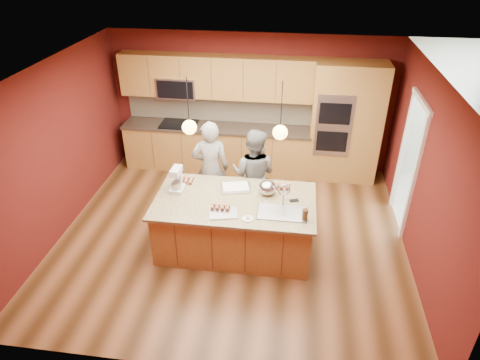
# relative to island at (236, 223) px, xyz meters

# --- Properties ---
(floor) EXTENTS (5.50, 5.50, 0.00)m
(floor) POSITION_rel_island_xyz_m (-0.11, 0.29, -0.45)
(floor) COLOR #432811
(floor) RESTS_ON ground
(ceiling) EXTENTS (5.50, 5.50, 0.00)m
(ceiling) POSITION_rel_island_xyz_m (-0.11, 0.29, 2.25)
(ceiling) COLOR white
(ceiling) RESTS_ON ground
(wall_back) EXTENTS (5.50, 0.00, 5.50)m
(wall_back) POSITION_rel_island_xyz_m (-0.11, 2.79, 0.90)
(wall_back) COLOR #501310
(wall_back) RESTS_ON ground
(wall_front) EXTENTS (5.50, 0.00, 5.50)m
(wall_front) POSITION_rel_island_xyz_m (-0.11, -2.21, 0.90)
(wall_front) COLOR #501310
(wall_front) RESTS_ON ground
(wall_left) EXTENTS (0.00, 5.00, 5.00)m
(wall_left) POSITION_rel_island_xyz_m (-2.86, 0.29, 0.90)
(wall_left) COLOR #501310
(wall_left) RESTS_ON ground
(wall_right) EXTENTS (0.00, 5.00, 5.00)m
(wall_right) POSITION_rel_island_xyz_m (2.64, 0.29, 0.90)
(wall_right) COLOR #501310
(wall_right) RESTS_ON ground
(cabinet_run) EXTENTS (3.74, 0.64, 2.30)m
(cabinet_run) POSITION_rel_island_xyz_m (-0.79, 2.53, 0.54)
(cabinet_run) COLOR olive
(cabinet_run) RESTS_ON floor
(oven_column) EXTENTS (1.30, 0.62, 2.30)m
(oven_column) POSITION_rel_island_xyz_m (1.73, 2.48, 0.70)
(oven_column) COLOR olive
(oven_column) RESTS_ON floor
(doorway_trim) EXTENTS (0.08, 1.11, 2.20)m
(doorway_trim) POSITION_rel_island_xyz_m (2.62, 1.09, 0.60)
(doorway_trim) COLOR white
(doorway_trim) RESTS_ON wall_right
(pendant_left) EXTENTS (0.20, 0.20, 0.80)m
(pendant_left) POSITION_rel_island_xyz_m (-0.63, 0.00, 1.56)
(pendant_left) COLOR black
(pendant_left) RESTS_ON ceiling
(pendant_right) EXTENTS (0.20, 0.20, 0.80)m
(pendant_right) POSITION_rel_island_xyz_m (0.60, 0.00, 1.56)
(pendant_right) COLOR black
(pendant_right) RESTS_ON ceiling
(island) EXTENTS (2.37, 1.33, 1.25)m
(island) POSITION_rel_island_xyz_m (0.00, 0.00, 0.00)
(island) COLOR olive
(island) RESTS_ON floor
(person_left) EXTENTS (0.68, 0.51, 1.70)m
(person_left) POSITION_rel_island_xyz_m (-0.56, 0.92, 0.40)
(person_left) COLOR black
(person_left) RESTS_ON floor
(person_right) EXTENTS (0.89, 0.76, 1.60)m
(person_right) POSITION_rel_island_xyz_m (0.17, 0.92, 0.35)
(person_right) COLOR gray
(person_right) RESTS_ON floor
(stand_mixer) EXTENTS (0.21, 0.29, 0.38)m
(stand_mixer) POSITION_rel_island_xyz_m (-0.92, 0.16, 0.59)
(stand_mixer) COLOR silver
(stand_mixer) RESTS_ON island
(sheet_cake) EXTENTS (0.52, 0.43, 0.05)m
(sheet_cake) POSITION_rel_island_xyz_m (-0.05, 0.32, 0.45)
(sheet_cake) COLOR silver
(sheet_cake) RESTS_ON island
(cooling_rack) EXTENTS (0.44, 0.35, 0.02)m
(cooling_rack) POSITION_rel_island_xyz_m (-0.12, -0.37, 0.44)
(cooling_rack) COLOR #ADB0B4
(cooling_rack) RESTS_ON island
(mixing_bowl) EXTENTS (0.27, 0.27, 0.23)m
(mixing_bowl) POSITION_rel_island_xyz_m (0.44, 0.24, 0.53)
(mixing_bowl) COLOR #B1B4B9
(mixing_bowl) RESTS_ON island
(plate) EXTENTS (0.16, 0.16, 0.01)m
(plate) POSITION_rel_island_xyz_m (0.23, -0.45, 0.43)
(plate) COLOR silver
(plate) RESTS_ON island
(tumbler) EXTENTS (0.08, 0.08, 0.16)m
(tumbler) POSITION_rel_island_xyz_m (1.01, -0.34, 0.51)
(tumbler) COLOR #391F10
(tumbler) RESTS_ON island
(phone) EXTENTS (0.15, 0.11, 0.01)m
(phone) POSITION_rel_island_xyz_m (0.85, 0.10, 0.43)
(phone) COLOR black
(phone) RESTS_ON island
(cupcakes_left) EXTENTS (0.22, 0.22, 0.07)m
(cupcakes_left) POSITION_rel_island_xyz_m (-0.85, 0.42, 0.46)
(cupcakes_left) COLOR tan
(cupcakes_left) RESTS_ON island
(cupcakes_rack) EXTENTS (0.29, 0.14, 0.06)m
(cupcakes_rack) POSITION_rel_island_xyz_m (-0.18, -0.27, 0.48)
(cupcakes_rack) COLOR tan
(cupcakes_rack) RESTS_ON island
(cupcakes_right) EXTENTS (0.26, 0.17, 0.08)m
(cupcakes_right) POSITION_rel_island_xyz_m (0.66, 0.43, 0.46)
(cupcakes_right) COLOR tan
(cupcakes_right) RESTS_ON island
(dryer) EXTENTS (0.64, 0.65, 0.92)m
(dryer) POSITION_rel_island_xyz_m (4.06, 1.86, 0.01)
(dryer) COLOR silver
(dryer) RESTS_ON floor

